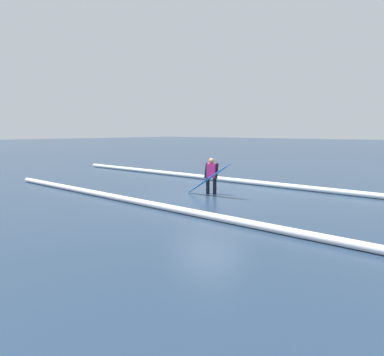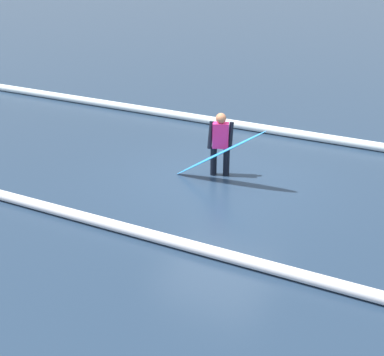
% 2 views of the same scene
% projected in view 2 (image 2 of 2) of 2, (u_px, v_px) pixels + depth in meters
% --- Properties ---
extents(ground_plane, '(192.07, 192.07, 0.00)m').
position_uv_depth(ground_plane, '(219.00, 181.00, 11.93)').
color(ground_plane, '#1F3248').
extents(surfer, '(0.49, 0.34, 1.40)m').
position_uv_depth(surfer, '(220.00, 141.00, 11.91)').
color(surfer, black).
rests_on(surfer, ground_plane).
extents(surfboard, '(2.03, 0.32, 1.34)m').
position_uv_depth(surfboard, '(219.00, 154.00, 11.60)').
color(surfboard, '#268CE5').
rests_on(surfboard, ground_plane).
extents(wave_crest_foreground, '(25.47, 0.71, 0.22)m').
position_uv_depth(wave_crest_foreground, '(289.00, 133.00, 14.44)').
color(wave_crest_foreground, white).
rests_on(wave_crest_foreground, ground_plane).
extents(wave_crest_midground, '(20.11, 0.48, 0.20)m').
position_uv_depth(wave_crest_midground, '(213.00, 252.00, 9.09)').
color(wave_crest_midground, white).
rests_on(wave_crest_midground, ground_plane).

